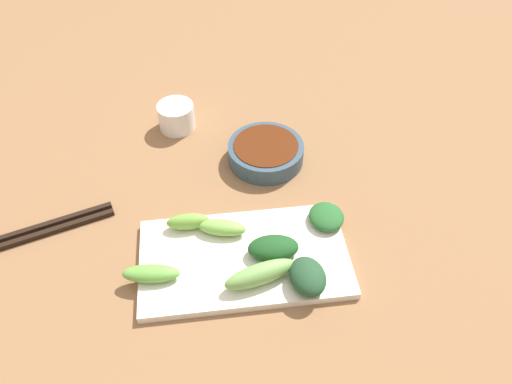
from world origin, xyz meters
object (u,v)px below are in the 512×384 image
at_px(tea_cup, 176,117).
at_px(serving_plate, 244,258).
at_px(sauce_bowl, 266,152).
at_px(chopsticks, 33,233).

bearing_deg(tea_cup, serving_plate, 15.77).
distance_m(sauce_bowl, serving_plate, 0.21).
bearing_deg(chopsticks, sauce_bowl, 90.80).
height_order(serving_plate, chopsticks, serving_plate).
xyz_separation_m(serving_plate, chopsticks, (-0.08, -0.30, -0.00)).
relative_size(sauce_bowl, tea_cup, 1.96).
distance_m(sauce_bowl, chopsticks, 0.37).
xyz_separation_m(sauce_bowl, serving_plate, (0.20, -0.06, -0.01)).
distance_m(serving_plate, chopsticks, 0.31).
height_order(sauce_bowl, serving_plate, sauce_bowl).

